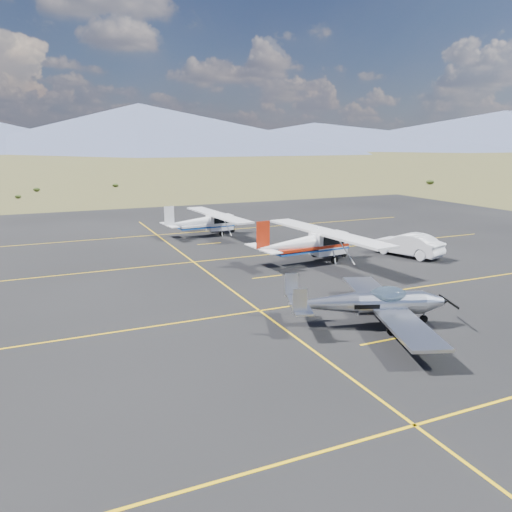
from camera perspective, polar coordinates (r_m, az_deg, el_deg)
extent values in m
plane|color=#383D1C|center=(25.86, 14.56, -5.66)|extent=(1600.00, 1600.00, 0.00)
cube|color=black|center=(31.37, 6.65, -2.02)|extent=(72.00, 72.00, 0.02)
cube|color=silver|center=(23.25, 14.76, -5.68)|extent=(4.71, 9.74, 0.13)
ellipsoid|color=#99BFD8|center=(23.09, 14.84, -4.45)|extent=(2.02, 1.55, 0.89)
cube|color=silver|center=(22.17, 4.92, -5.38)|extent=(1.79, 3.32, 0.07)
cube|color=silver|center=(20.87, 5.04, -5.15)|extent=(0.58, 0.26, 1.09)
cube|color=silver|center=(23.12, 4.06, -3.31)|extent=(0.58, 0.26, 1.09)
cylinder|color=black|center=(24.07, 18.61, -6.85)|extent=(0.38, 0.21, 0.37)
cylinder|color=black|center=(22.22, 15.24, -8.19)|extent=(0.45, 0.26, 0.43)
cylinder|color=black|center=(24.53, 13.21, -6.04)|extent=(0.45, 0.26, 0.43)
cube|color=white|center=(34.97, 8.25, 1.47)|extent=(2.55, 1.49, 1.50)
cube|color=white|center=(34.69, 8.00, 2.69)|extent=(2.82, 12.33, 0.16)
cube|color=black|center=(34.91, 8.27, 1.97)|extent=(1.89, 1.48, 0.61)
cube|color=#AD250E|center=(34.15, 6.31, 1.06)|extent=(5.65, 1.79, 0.20)
cube|color=#AD250E|center=(31.91, 0.81, 2.43)|extent=(0.95, 0.16, 1.78)
cube|color=white|center=(32.09, 0.81, 0.87)|extent=(1.15, 3.62, 0.07)
cylinder|color=black|center=(36.05, 10.03, 0.18)|extent=(0.41, 0.15, 0.40)
cylinder|color=black|center=(34.06, 8.94, -0.45)|extent=(0.50, 0.19, 0.49)
cylinder|color=black|center=(35.88, 6.65, 0.31)|extent=(0.50, 0.19, 0.49)
cube|color=white|center=(44.42, -4.17, 3.85)|extent=(2.26, 1.32, 1.33)
cube|color=white|center=(44.23, -4.42, 4.72)|extent=(2.46, 10.95, 0.14)
cube|color=black|center=(44.38, -4.18, 4.21)|extent=(1.67, 1.31, 0.54)
cube|color=white|center=(43.92, -5.69, 3.59)|extent=(5.02, 1.57, 0.18)
cube|color=white|center=(42.58, -9.89, 4.57)|extent=(0.84, 0.14, 1.58)
cube|color=white|center=(42.70, -9.84, 3.53)|extent=(1.01, 3.21, 0.06)
cylinder|color=black|center=(45.11, -2.67, 2.91)|extent=(0.36, 0.13, 0.36)
cylinder|color=black|center=(43.51, -3.93, 2.57)|extent=(0.44, 0.17, 0.43)
cylinder|color=black|center=(45.37, -5.04, 2.98)|extent=(0.44, 0.17, 0.43)
imported|color=white|center=(37.43, 16.93, 1.27)|extent=(3.28, 5.32, 1.65)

